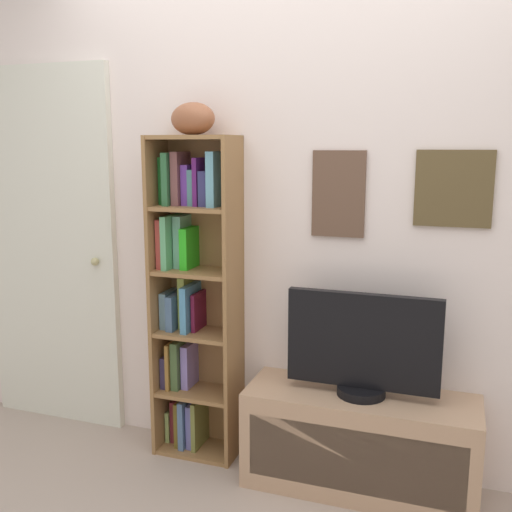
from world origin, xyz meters
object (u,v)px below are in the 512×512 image
at_px(bookshelf, 192,297).
at_px(football, 193,119).
at_px(television, 363,346).
at_px(tv_stand, 359,442).
at_px(door, 51,250).

distance_m(bookshelf, football, 0.88).
xyz_separation_m(bookshelf, television, (0.89, -0.09, -0.13)).
bearing_deg(tv_stand, television, 90.00).
distance_m(bookshelf, tv_stand, 1.07).
distance_m(football, door, 1.18).
xyz_separation_m(bookshelf, tv_stand, (0.89, -0.09, -0.59)).
bearing_deg(door, football, -5.86).
distance_m(bookshelf, door, 0.92).
bearing_deg(football, tv_stand, -4.48).
bearing_deg(television, football, 175.59).
height_order(tv_stand, television, television).
relative_size(bookshelf, television, 2.37).
xyz_separation_m(football, television, (0.85, -0.07, -1.01)).
bearing_deg(football, door, 174.14).
relative_size(football, door, 0.14).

